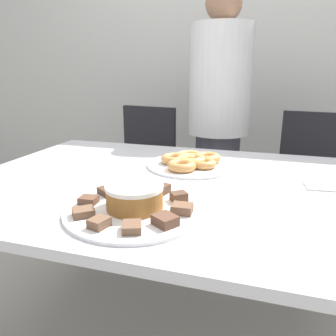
{
  "coord_description": "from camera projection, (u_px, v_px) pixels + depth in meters",
  "views": [
    {
      "loc": [
        0.34,
        -1.07,
        1.12
      ],
      "look_at": [
        0.02,
        -0.04,
        0.8
      ],
      "focal_mm": 35.0,
      "sensor_mm": 36.0,
      "label": 1
    }
  ],
  "objects": [
    {
      "name": "donut_0",
      "position": [
        191.0,
        160.0,
        1.35
      ],
      "size": [
        0.13,
        0.13,
        0.04
      ],
      "color": "tan",
      "rests_on": "plate_donuts"
    },
    {
      "name": "lamington_8",
      "position": [
        132.0,
        227.0,
        0.79
      ],
      "size": [
        0.06,
        0.07,
        0.02
      ],
      "rotation": [
        0.0,
        0.0,
        5.08
      ],
      "color": "brown",
      "rests_on": "plate_cake"
    },
    {
      "name": "donut_1",
      "position": [
        189.0,
        156.0,
        1.43
      ],
      "size": [
        0.12,
        0.12,
        0.03
      ],
      "color": "tan",
      "rests_on": "plate_donuts"
    },
    {
      "name": "lamington_2",
      "position": [
        161.0,
        189.0,
        1.03
      ],
      "size": [
        0.06,
        0.06,
        0.03
      ],
      "rotation": [
        0.0,
        0.0,
        1.31
      ],
      "color": "#513828",
      "rests_on": "plate_cake"
    },
    {
      "name": "lamington_3",
      "position": [
        135.0,
        187.0,
        1.05
      ],
      "size": [
        0.07,
        0.07,
        0.02
      ],
      "rotation": [
        0.0,
        0.0,
        1.94
      ],
      "color": "brown",
      "rests_on": "plate_cake"
    },
    {
      "name": "office_chair_right",
      "position": [
        309.0,
        195.0,
        1.93
      ],
      "size": [
        0.49,
        0.49,
        0.89
      ],
      "rotation": [
        0.0,
        0.0,
        -0.12
      ],
      "color": "black",
      "rests_on": "ground_plane"
    },
    {
      "name": "table",
      "position": [
        166.0,
        201.0,
        1.21
      ],
      "size": [
        1.46,
        1.07,
        0.74
      ],
      "color": "silver",
      "rests_on": "ground_plane"
    },
    {
      "name": "lamington_0",
      "position": [
        182.0,
        209.0,
        0.89
      ],
      "size": [
        0.06,
        0.05,
        0.02
      ],
      "rotation": [
        0.0,
        0.0,
        0.05
      ],
      "color": "brown",
      "rests_on": "plate_cake"
    },
    {
      "name": "lamington_5",
      "position": [
        89.0,
        200.0,
        0.95
      ],
      "size": [
        0.05,
        0.05,
        0.02
      ],
      "rotation": [
        0.0,
        0.0,
        3.2
      ],
      "color": "brown",
      "rests_on": "plate_cake"
    },
    {
      "name": "plate_cake",
      "position": [
        134.0,
        210.0,
        0.93
      ],
      "size": [
        0.4,
        0.4,
        0.01
      ],
      "color": "white",
      "rests_on": "table"
    },
    {
      "name": "napkin",
      "position": [
        322.0,
        186.0,
        1.12
      ],
      "size": [
        0.12,
        0.1,
        0.01
      ],
      "color": "white",
      "rests_on": "table"
    },
    {
      "name": "donut_4",
      "position": [
        204.0,
        163.0,
        1.31
      ],
      "size": [
        0.1,
        0.1,
        0.03
      ],
      "color": "#D18E4C",
      "rests_on": "plate_donuts"
    },
    {
      "name": "wall_back",
      "position": [
        229.0,
        47.0,
        2.53
      ],
      "size": [
        8.0,
        0.05,
        2.6
      ],
      "color": "beige",
      "rests_on": "ground_plane"
    },
    {
      "name": "lamington_4",
      "position": [
        109.0,
        191.0,
        1.02
      ],
      "size": [
        0.08,
        0.07,
        0.02
      ],
      "rotation": [
        0.0,
        0.0,
        2.57
      ],
      "color": "#513828",
      "rests_on": "plate_cake"
    },
    {
      "name": "donut_5",
      "position": [
        207.0,
        158.0,
        1.38
      ],
      "size": [
        0.11,
        0.11,
        0.04
      ],
      "color": "#D18E4C",
      "rests_on": "plate_donuts"
    },
    {
      "name": "donut_2",
      "position": [
        175.0,
        159.0,
        1.37
      ],
      "size": [
        0.11,
        0.11,
        0.04
      ],
      "color": "#D18E4C",
      "rests_on": "plate_donuts"
    },
    {
      "name": "donut_3",
      "position": [
        182.0,
        166.0,
        1.27
      ],
      "size": [
        0.11,
        0.11,
        0.03
      ],
      "color": "#D18E4C",
      "rests_on": "plate_donuts"
    },
    {
      "name": "plate_donuts",
      "position": [
        191.0,
        165.0,
        1.36
      ],
      "size": [
        0.37,
        0.37,
        0.01
      ],
      "color": "white",
      "rests_on": "table"
    },
    {
      "name": "frosted_cake",
      "position": [
        133.0,
        196.0,
        0.91
      ],
      "size": [
        0.16,
        0.16,
        0.07
      ],
      "color": "#9E662D",
      "rests_on": "plate_cake"
    },
    {
      "name": "lamington_6",
      "position": [
        83.0,
        212.0,
        0.87
      ],
      "size": [
        0.07,
        0.07,
        0.02
      ],
      "rotation": [
        0.0,
        0.0,
        3.82
      ],
      "color": "brown",
      "rests_on": "plate_cake"
    },
    {
      "name": "lamington_7",
      "position": [
        99.0,
        223.0,
        0.81
      ],
      "size": [
        0.05,
        0.06,
        0.02
      ],
      "rotation": [
        0.0,
        0.0,
        4.45
      ],
      "color": "brown",
      "rests_on": "plate_cake"
    },
    {
      "name": "office_chair_left",
      "position": [
        139.0,
        178.0,
        2.23
      ],
      "size": [
        0.5,
        0.5,
        0.89
      ],
      "rotation": [
        0.0,
        0.0,
        -0.15
      ],
      "color": "black",
      "rests_on": "ground_plane"
    },
    {
      "name": "person_standing",
      "position": [
        219.0,
        123.0,
        1.93
      ],
      "size": [
        0.35,
        0.35,
        1.57
      ],
      "color": "#383842",
      "rests_on": "ground_plane"
    },
    {
      "name": "lamington_1",
      "position": [
        179.0,
        197.0,
        0.97
      ],
      "size": [
        0.06,
        0.06,
        0.03
      ],
      "rotation": [
        0.0,
        0.0,
        0.68
      ],
      "color": "#513828",
      "rests_on": "plate_cake"
    },
    {
      "name": "lamington_9",
      "position": [
        165.0,
        220.0,
        0.82
      ],
      "size": [
        0.07,
        0.07,
        0.03
      ],
      "rotation": [
        0.0,
        0.0,
        5.71
      ],
      "color": "brown",
      "rests_on": "plate_cake"
    }
  ]
}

